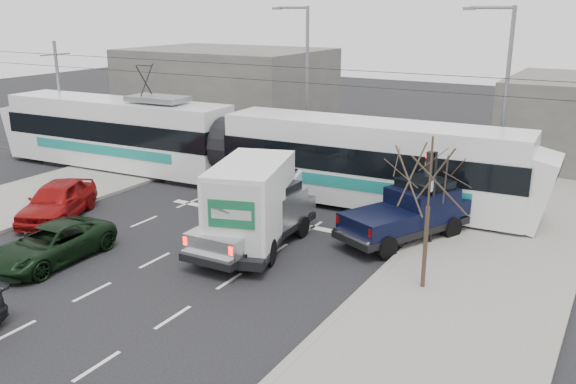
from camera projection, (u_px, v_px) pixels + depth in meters
The scene contains 15 objects.
ground at pixel (191, 270), 21.54m from camera, with size 120.00×120.00×0.00m, color black.
sidewalk_right at pixel (442, 333), 17.22m from camera, with size 6.00×60.00×0.15m, color gray.
rails at pixel (320, 197), 29.83m from camera, with size 60.00×1.60×0.03m, color #33302D.
building_left at pixel (227, 90), 45.60m from camera, with size 14.00×10.00×6.00m, color #68635E.
bare_tree at pixel (430, 179), 18.88m from camera, with size 2.40×2.40×5.00m.
traffic_signal at pixel (431, 177), 23.04m from camera, with size 0.44×0.44×3.60m.
street_lamp_near at pixel (502, 93), 28.17m from camera, with size 2.38×0.25×9.00m.
street_lamp_far at pixel (304, 76), 35.32m from camera, with size 2.38×0.25×9.00m.
catenary at pixel (321, 119), 28.71m from camera, with size 60.00×0.20×7.00m.
tram at pixel (230, 146), 31.17m from camera, with size 29.23×4.34×5.94m.
silver_pickup at pixel (259, 217), 23.46m from camera, with size 2.38×6.40×2.31m.
box_truck at pixel (255, 203), 23.40m from camera, with size 4.27×7.25×3.43m.
navy_pickup at pixel (410, 211), 24.07m from camera, with size 4.22×5.96×2.37m.
green_car at pixel (51, 244), 22.08m from camera, with size 2.25×4.88×1.35m, color black.
red_car at pixel (57, 200), 26.54m from camera, with size 1.98×4.91×1.67m, color maroon.
Camera 1 is at (12.87, -15.45, 8.89)m, focal length 38.00 mm.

